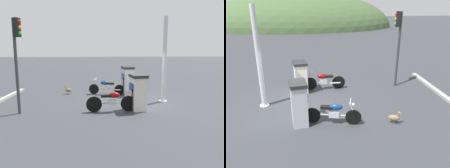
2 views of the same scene
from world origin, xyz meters
The scene contains 10 objects.
ground_plane centered at (0.00, 0.00, 0.00)m, with size 120.00×120.00×0.00m, color #383A3F.
fuel_pump_near centered at (0.03, -1.53, 0.82)m, with size 0.69×0.95×1.62m.
fuel_pump_far centered at (0.03, 1.53, 0.78)m, with size 0.74×0.94×1.53m.
motorcycle_near_pump centered at (1.26, -1.71, 0.47)m, with size 2.03×0.77×0.93m.
motorcycle_far_pump centered at (1.16, 1.72, 0.47)m, with size 2.11×0.56×0.97m.
wandering_duck centered at (3.45, -2.00, 0.24)m, with size 0.48×0.34×0.49m.
roadside_traffic_light centered at (4.89, 1.74, 2.58)m, with size 0.40×0.28×3.78m.
canopy_support_pole centered at (-1.53, 0.16, 2.00)m, with size 0.40×0.40×4.15m.
road_edge_kerb centered at (6.64, 0.00, 0.06)m, with size 0.55×6.64×0.12m.
distant_hill_main centered at (-0.54, 32.14, 0.00)m, with size 32.07×19.41×11.97m.
Camera 2 is at (0.43, -8.80, 4.21)m, focal length 35.49 mm.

